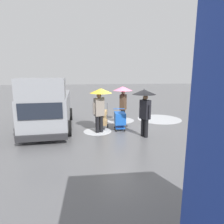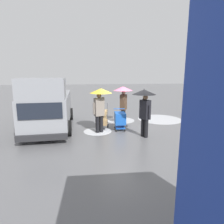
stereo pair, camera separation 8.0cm
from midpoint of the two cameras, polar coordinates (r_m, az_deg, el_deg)
The scene contains 10 objects.
ground_plane at distance 9.39m, azimuth 3.87°, elevation -5.84°, with size 90.00×90.00×0.00m, color #5B5B5E.
slush_patch_near_cluster at distance 12.28m, azimuth 13.77°, elevation -2.03°, with size 2.68×2.68×0.01m, color #ADAFB5.
slush_patch_under_van at distance 9.43m, azimuth -4.60°, elevation -5.76°, with size 1.38×1.38×0.01m, color silver.
slush_patch_mid_street at distance 11.59m, azimuth 2.14°, elevation -2.49°, with size 1.73×1.73×0.01m, color #ADAFB5.
cargo_van_parked_right at distance 10.08m, azimuth -18.63°, elevation 1.66°, with size 2.36×5.42×2.60m.
shopping_cart_vendor at distance 9.53m, azimuth 2.13°, elevation -2.04°, with size 0.60×0.85×1.02m.
hand_dolly_boxes at distance 9.64m, azimuth -3.11°, elevation -1.77°, with size 0.64×0.79×1.32m.
pedestrian_pink_side at distance 10.44m, azimuth 3.07°, elevation 4.79°, with size 1.04×1.04×2.15m.
pedestrian_black_side at distance 8.42m, azimuth 9.43°, elevation 3.10°, with size 1.04×1.04×2.15m.
pedestrian_white_side at distance 8.95m, azimuth -3.85°, elevation 3.70°, with size 1.04×1.04×2.15m.
Camera 1 is at (2.00, 8.75, 2.75)m, focal length 30.54 mm.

